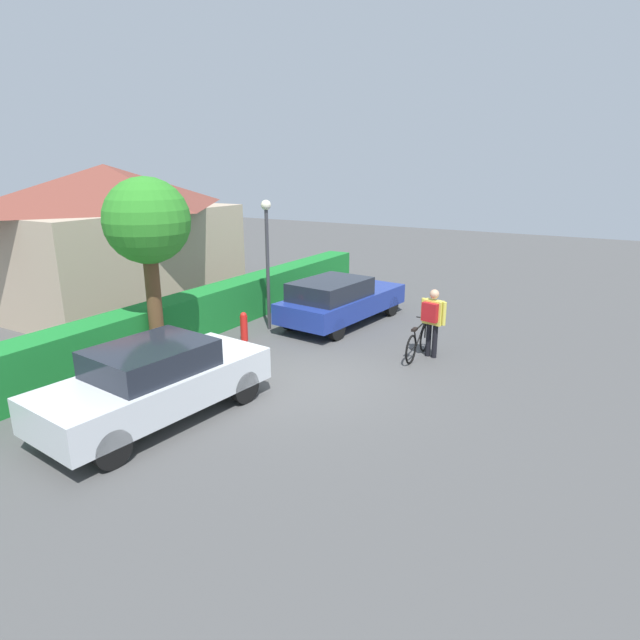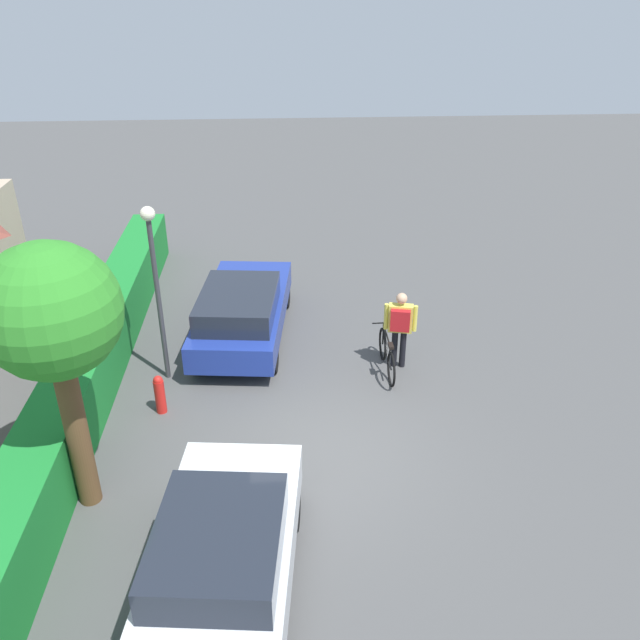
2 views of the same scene
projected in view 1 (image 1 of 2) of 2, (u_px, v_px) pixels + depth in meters
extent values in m
plane|color=#494949|center=(313.00, 380.00, 11.84)|extent=(60.00, 60.00, 0.00)
cube|color=#1A782D|center=(166.00, 324.00, 13.84)|extent=(19.22, 0.90, 1.23)
cube|color=tan|center=(113.00, 256.00, 18.14)|extent=(7.66, 5.36, 3.24)
pyramid|color=brown|center=(105.00, 186.00, 17.49)|extent=(8.04, 5.63, 1.43)
cube|color=silver|center=(156.00, 386.00, 9.83)|extent=(4.55, 2.24, 0.66)
cube|color=#1E232D|center=(151.00, 358.00, 9.62)|extent=(2.21, 1.79, 0.50)
cylinder|color=black|center=(191.00, 369.00, 11.54)|extent=(0.68, 0.25, 0.67)
cylinder|color=black|center=(245.00, 387.00, 10.62)|extent=(0.68, 0.25, 0.67)
cylinder|color=black|center=(58.00, 420.00, 9.23)|extent=(0.68, 0.25, 0.67)
cylinder|color=black|center=(112.00, 449.00, 8.31)|extent=(0.68, 0.25, 0.67)
cube|color=navy|center=(343.00, 303.00, 16.02)|extent=(4.69, 2.29, 0.59)
cube|color=#1E232D|center=(330.00, 289.00, 15.35)|extent=(2.49, 1.84, 0.52)
cylinder|color=black|center=(348.00, 299.00, 17.76)|extent=(0.65, 0.24, 0.63)
cylinder|color=black|center=(391.00, 306.00, 16.83)|extent=(0.65, 0.24, 0.63)
cylinder|color=black|center=(290.00, 319.00, 15.38)|extent=(0.65, 0.24, 0.63)
cylinder|color=black|center=(337.00, 329.00, 14.45)|extent=(0.65, 0.24, 0.63)
torus|color=black|center=(425.00, 338.00, 13.58)|extent=(0.72, 0.07, 0.72)
torus|color=black|center=(411.00, 349.00, 12.71)|extent=(0.72, 0.07, 0.72)
cylinder|color=black|center=(421.00, 332.00, 13.25)|extent=(0.67, 0.05, 0.54)
cylinder|color=black|center=(415.00, 338.00, 12.90)|extent=(0.25, 0.04, 0.46)
cylinder|color=black|center=(420.00, 326.00, 13.08)|extent=(0.81, 0.05, 0.08)
cylinder|color=black|center=(414.00, 347.00, 12.88)|extent=(0.40, 0.04, 0.05)
cylinder|color=black|center=(425.00, 329.00, 13.52)|extent=(0.04, 0.04, 0.49)
cube|color=black|center=(414.00, 329.00, 12.74)|extent=(0.22, 0.10, 0.06)
cylinder|color=black|center=(426.00, 318.00, 13.44)|extent=(0.04, 0.50, 0.03)
cylinder|color=black|center=(428.00, 340.00, 13.21)|extent=(0.13, 0.13, 0.86)
cylinder|color=black|center=(435.00, 341.00, 13.10)|extent=(0.13, 0.13, 0.86)
cube|color=#D8CC4C|center=(433.00, 312.00, 12.95)|extent=(0.30, 0.53, 0.61)
sphere|color=tan|center=(434.00, 294.00, 12.82)|extent=(0.23, 0.23, 0.23)
cylinder|color=#D8CC4C|center=(423.00, 309.00, 13.14)|extent=(0.09, 0.09, 0.58)
cylinder|color=#D8CC4C|center=(444.00, 314.00, 12.75)|extent=(0.09, 0.09, 0.58)
cube|color=#B1191E|center=(430.00, 312.00, 12.83)|extent=(0.24, 0.42, 0.46)
cylinder|color=#38383D|center=(268.00, 271.00, 15.05)|extent=(0.10, 0.10, 3.45)
sphere|color=#F2EDCC|center=(266.00, 205.00, 14.53)|extent=(0.28, 0.28, 0.28)
cylinder|color=brown|center=(155.00, 306.00, 12.53)|extent=(0.35, 0.35, 2.83)
sphere|color=#2E8527|center=(147.00, 221.00, 11.97)|extent=(1.97, 1.97, 1.97)
cylinder|color=red|center=(244.00, 328.00, 14.38)|extent=(0.20, 0.20, 0.70)
sphere|color=red|center=(243.00, 315.00, 14.28)|extent=(0.18, 0.18, 0.18)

